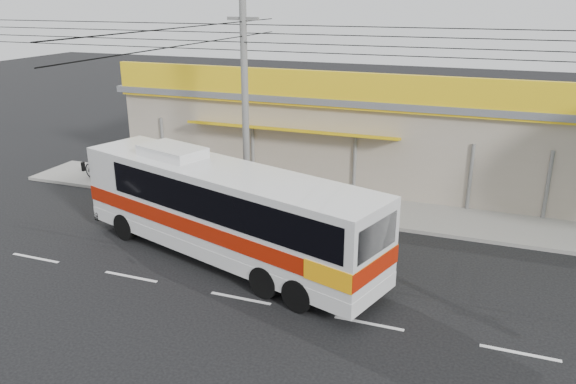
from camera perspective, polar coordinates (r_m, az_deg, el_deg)
name	(u,v)px	position (r m, az deg, el deg)	size (l,w,h in m)	color
ground	(271,264)	(19.60, -1.71, -7.32)	(120.00, 120.00, 0.00)	black
sidewalk	(322,205)	(24.77, 3.51, -1.30)	(30.00, 3.20, 0.15)	gray
lane_markings	(241,298)	(17.59, -4.83, -10.72)	(50.00, 0.12, 0.01)	silver
storefront_building	(355,129)	(29.26, 6.81, 6.39)	(22.60, 9.20, 5.70)	#9F9380
coach_bus	(228,208)	(19.14, -6.15, -1.63)	(12.19, 6.12, 3.70)	silver
motorbike_red	(239,189)	(24.88, -4.95, 0.30)	(0.74, 2.11, 1.11)	maroon
motorbike_dark	(95,169)	(29.17, -18.99, 2.23)	(0.55, 1.93, 1.16)	black
utility_pole	(243,36)	(23.03, -4.55, 15.50)	(34.00, 14.00, 8.82)	slate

